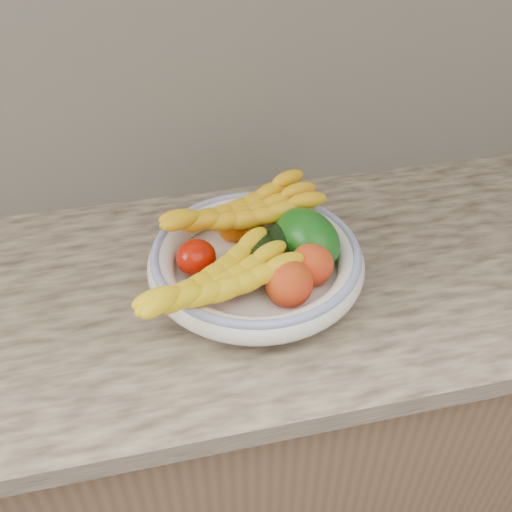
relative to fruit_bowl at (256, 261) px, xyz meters
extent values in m
cube|color=brown|center=(0.00, 0.02, -0.52)|extent=(2.40, 0.62, 0.86)
cube|color=tan|center=(0.00, 0.02, -0.07)|extent=(2.44, 0.66, 0.04)
cube|color=beige|center=(0.00, 0.33, 0.20)|extent=(2.40, 0.02, 0.50)
cylinder|color=white|center=(0.00, 0.00, -0.04)|extent=(0.13, 0.13, 0.02)
cylinder|color=white|center=(0.00, 0.00, -0.03)|extent=(0.32, 0.32, 0.01)
torus|color=white|center=(0.00, 0.00, 0.00)|extent=(0.39, 0.39, 0.05)
torus|color=#3B4FA6|center=(0.00, 0.00, 0.02)|extent=(0.37, 0.37, 0.02)
ellipsoid|color=orange|center=(-0.02, 0.10, 0.01)|extent=(0.07, 0.07, 0.05)
ellipsoid|color=#EC4D04|center=(0.01, 0.12, 0.01)|extent=(0.06, 0.06, 0.05)
ellipsoid|color=orange|center=(0.01, 0.07, 0.01)|extent=(0.06, 0.06, 0.04)
ellipsoid|color=#B01102|center=(-0.11, 0.02, 0.01)|extent=(0.08, 0.08, 0.07)
ellipsoid|color=#9D0000|center=(-0.07, -0.05, 0.01)|extent=(0.09, 0.09, 0.06)
ellipsoid|color=black|center=(0.01, -0.01, 0.02)|extent=(0.08, 0.11, 0.07)
ellipsoid|color=black|center=(0.05, 0.02, 0.02)|extent=(0.11, 0.12, 0.07)
ellipsoid|color=#0F4F0E|center=(0.10, 0.01, 0.03)|extent=(0.17, 0.18, 0.13)
ellipsoid|color=orange|center=(0.04, -0.09, 0.02)|extent=(0.10, 0.10, 0.08)
ellipsoid|color=orange|center=(0.09, -0.05, 0.02)|extent=(0.08, 0.08, 0.08)
camera|label=1|loc=(-0.17, -0.76, 0.66)|focal=40.00mm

